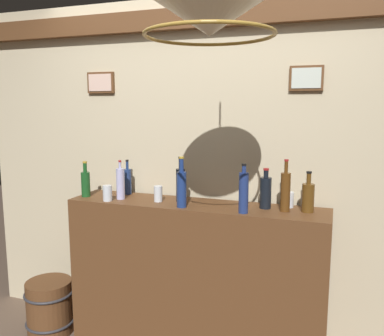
{
  "coord_description": "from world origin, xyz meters",
  "views": [
    {
      "loc": [
        0.87,
        -1.65,
        1.73
      ],
      "look_at": [
        0.0,
        0.79,
        1.33
      ],
      "focal_mm": 37.76,
      "sensor_mm": 36.0,
      "label": 1
    }
  ],
  "objects": [
    {
      "name": "liquor_bottle_mezcal",
      "position": [
        -0.57,
        0.95,
        1.18
      ],
      "size": [
        0.06,
        0.06,
        0.26
      ],
      "color": "navy",
      "rests_on": "bar_shelf_unit"
    },
    {
      "name": "pendant_lamp",
      "position": [
        0.33,
        0.07,
        2.11
      ],
      "size": [
        0.58,
        0.58,
        0.6
      ],
      "color": "#EFE5C6"
    },
    {
      "name": "glass_tumbler_shot",
      "position": [
        -0.26,
        0.81,
        1.13
      ],
      "size": [
        0.06,
        0.06,
        0.11
      ],
      "color": "silver",
      "rests_on": "bar_shelf_unit"
    },
    {
      "name": "panelled_rear_partition",
      "position": [
        -0.0,
        1.1,
        1.31
      ],
      "size": [
        3.75,
        0.15,
        2.47
      ],
      "color": "beige",
      "rests_on": "ground"
    },
    {
      "name": "liquor_bottle_tequila",
      "position": [
        0.46,
        0.88,
        1.19
      ],
      "size": [
        0.07,
        0.07,
        0.26
      ],
      "color": "black",
      "rests_on": "bar_shelf_unit"
    },
    {
      "name": "liquor_bottle_whiskey",
      "position": [
        0.36,
        0.72,
        1.21
      ],
      "size": [
        0.06,
        0.06,
        0.3
      ],
      "color": "navy",
      "rests_on": "bar_shelf_unit"
    },
    {
      "name": "glass_tumbler_highball",
      "position": [
        0.6,
        0.96,
        1.13
      ],
      "size": [
        0.07,
        0.07,
        0.1
      ],
      "color": "silver",
      "rests_on": "bar_shelf_unit"
    },
    {
      "name": "liquor_bottle_scotch",
      "position": [
        -0.81,
        0.78,
        1.18
      ],
      "size": [
        0.06,
        0.06,
        0.26
      ],
      "color": "#1A4F20",
      "rests_on": "bar_shelf_unit"
    },
    {
      "name": "glass_tumbler_rocks",
      "position": [
        -0.59,
        0.72,
        1.13
      ],
      "size": [
        0.06,
        0.06,
        0.11
      ],
      "color": "silver",
      "rests_on": "bar_shelf_unit"
    },
    {
      "name": "liquor_bottle_rye",
      "position": [
        -0.05,
        0.72,
        1.21
      ],
      "size": [
        0.06,
        0.06,
        0.33
      ],
      "color": "navy",
      "rests_on": "bar_shelf_unit"
    },
    {
      "name": "wooden_barrel",
      "position": [
        -1.13,
        0.71,
        0.2
      ],
      "size": [
        0.37,
        0.37,
        0.41
      ],
      "color": "brown",
      "rests_on": "ground"
    },
    {
      "name": "bar_shelf_unit",
      "position": [
        0.0,
        0.84,
        0.54
      ],
      "size": [
        1.75,
        0.37,
        1.08
      ],
      "primitive_type": "cube",
      "color": "brown",
      "rests_on": "ground"
    },
    {
      "name": "liquor_bottle_amaro",
      "position": [
        -0.11,
        0.87,
        1.2
      ],
      "size": [
        0.06,
        0.06,
        0.31
      ],
      "color": "black",
      "rests_on": "bar_shelf_unit"
    },
    {
      "name": "liquor_bottle_sherry",
      "position": [
        -0.54,
        0.79,
        1.19
      ],
      "size": [
        0.06,
        0.06,
        0.28
      ],
      "color": "#B5B5E3",
      "rests_on": "bar_shelf_unit"
    },
    {
      "name": "liquor_bottle_rum",
      "position": [
        0.59,
        0.84,
        1.21
      ],
      "size": [
        0.06,
        0.06,
        0.33
      ],
      "color": "#573313",
      "rests_on": "bar_shelf_unit"
    },
    {
      "name": "liquor_bottle_brandy",
      "position": [
        0.73,
        0.88,
        1.17
      ],
      "size": [
        0.08,
        0.08,
        0.25
      ],
      "color": "#573713",
      "rests_on": "bar_shelf_unit"
    }
  ]
}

